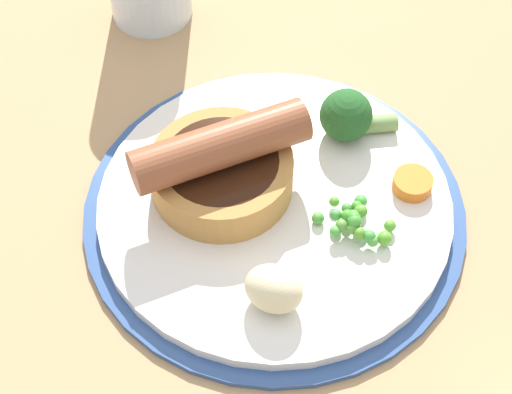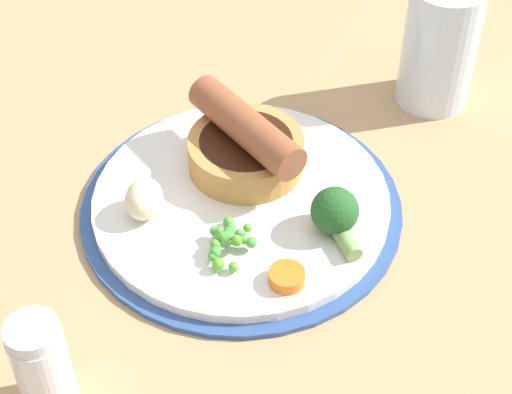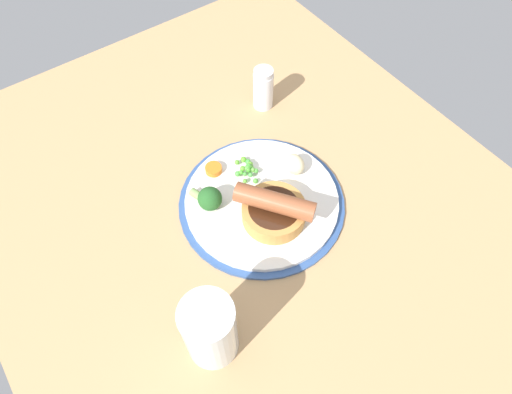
{
  "view_description": "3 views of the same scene",
  "coord_description": "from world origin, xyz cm",
  "views": [
    {
      "loc": [
        -11.48,
        35.63,
        50.94
      ],
      "look_at": [
        -4.23,
        2.92,
        6.08
      ],
      "focal_mm": 60.0,
      "sensor_mm": 36.0,
      "label": 1
    },
    {
      "loc": [
        -54.27,
        2.24,
        53.08
      ],
      "look_at": [
        -7.19,
        0.65,
        6.27
      ],
      "focal_mm": 60.0,
      "sensor_mm": 36.0,
      "label": 2
    },
    {
      "loc": [
        26.01,
        -21.75,
        63.9
      ],
      "look_at": [
        -5.13,
        0.58,
        6.16
      ],
      "focal_mm": 32.0,
      "sensor_mm": 36.0,
      "label": 3
    }
  ],
  "objects": [
    {
      "name": "salt_shaker",
      "position": [
        -22.79,
        14.83,
        7.01
      ],
      "size": [
        3.63,
        3.63,
        8.1
      ],
      "color": "silver",
      "rests_on": "dining_table"
    },
    {
      "name": "dining_table",
      "position": [
        0.0,
        0.0,
        1.5
      ],
      "size": [
        110.0,
        80.0,
        3.0
      ],
      "primitive_type": "cube",
      "color": "tan",
      "rests_on": "ground"
    },
    {
      "name": "drinking_glass",
      "position": [
        8.88,
        -16.34,
        8.91
      ],
      "size": [
        6.67,
        6.67,
        11.82
      ],
      "primitive_type": "cylinder",
      "color": "silver",
      "rests_on": "dining_table"
    },
    {
      "name": "dinner_plate",
      "position": [
        -5.28,
        1.79,
        3.57
      ],
      "size": [
        26.21,
        26.21,
        1.4
      ],
      "color": "#2D4C84",
      "rests_on": "dining_table"
    },
    {
      "name": "sausage_pudding",
      "position": [
        -1.51,
        1.29,
        6.65
      ],
      "size": [
        11.37,
        9.66,
        5.78
      ],
      "rotation": [
        0.0,
        0.0,
        3.77
      ],
      "color": "#BC8442",
      "rests_on": "dinner_plate"
    },
    {
      "name": "broccoli_floret_near",
      "position": [
        -9.08,
        -5.39,
        6.18
      ],
      "size": [
        5.66,
        3.76,
        3.76
      ],
      "rotation": [
        0.0,
        0.0,
        0.34
      ],
      "color": "#235623",
      "rests_on": "dinner_plate"
    },
    {
      "name": "carrot_slice_0",
      "position": [
        -14.21,
        -1.37,
        4.92
      ],
      "size": [
        2.75,
        2.75,
        1.03
      ],
      "primitive_type": "cylinder",
      "rotation": [
        0.0,
        0.0,
        4.7
      ],
      "color": "orange",
      "rests_on": "dinner_plate"
    },
    {
      "name": "potato_chunk_0",
      "position": [
        -6.77,
        9.4,
        5.92
      ],
      "size": [
        4.26,
        3.69,
        3.04
      ],
      "primitive_type": "ellipsoid",
      "rotation": [
        0.0,
        0.0,
        2.92
      ],
      "color": "beige",
      "rests_on": "dinner_plate"
    },
    {
      "name": "pea_pile",
      "position": [
        -10.9,
        2.93,
        5.37
      ],
      "size": [
        5.55,
        3.76,
        1.83
      ],
      "color": "green",
      "rests_on": "dinner_plate"
    }
  ]
}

